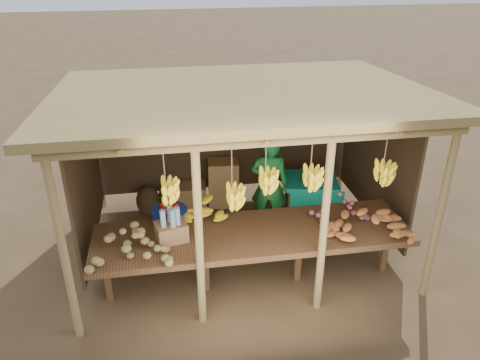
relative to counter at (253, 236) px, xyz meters
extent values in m
plane|color=brown|center=(0.00, 0.95, -0.74)|extent=(60.00, 60.00, 0.00)
cylinder|color=#9F8652|center=(-2.10, -0.55, 0.36)|extent=(0.09, 0.09, 2.20)
cylinder|color=#9F8652|center=(2.10, -0.55, 0.36)|extent=(0.09, 0.09, 2.20)
cylinder|color=#9F8652|center=(-2.10, 2.45, 0.36)|extent=(0.09, 0.09, 2.20)
cylinder|color=#9F8652|center=(2.10, 2.45, 0.36)|extent=(0.09, 0.09, 2.20)
cylinder|color=#9F8652|center=(-0.70, -0.55, 0.36)|extent=(0.09, 0.09, 2.20)
cylinder|color=#9F8652|center=(0.70, -0.55, 0.36)|extent=(0.09, 0.09, 2.20)
cylinder|color=#9F8652|center=(0.00, -0.55, 1.46)|extent=(4.40, 0.09, 0.09)
cylinder|color=#9F8652|center=(0.00, 2.45, 1.46)|extent=(4.40, 0.09, 0.09)
cube|color=olive|center=(0.00, 0.95, 1.55)|extent=(4.70, 3.50, 0.28)
cube|color=#473521|center=(0.00, 2.43, 0.47)|extent=(4.20, 0.04, 1.98)
cube|color=#473521|center=(-2.08, 1.15, 0.47)|extent=(0.04, 2.40, 1.98)
cube|color=#473521|center=(2.08, 1.15, 0.47)|extent=(0.04, 2.40, 1.98)
cube|color=brown|center=(0.00, 0.00, 0.02)|extent=(3.90, 1.05, 0.08)
cube|color=brown|center=(-1.80, 0.00, -0.38)|extent=(0.08, 0.08, 0.72)
cube|color=brown|center=(-0.60, 0.00, -0.38)|extent=(0.08, 0.08, 0.72)
cube|color=brown|center=(0.60, 0.00, -0.38)|extent=(0.08, 0.08, 0.72)
cube|color=brown|center=(1.80, 0.00, -0.38)|extent=(0.08, 0.08, 0.72)
cylinder|color=navy|center=(-0.99, 0.45, 0.14)|extent=(0.46, 0.46, 0.16)
cube|color=#9C7246|center=(-0.99, 0.00, 0.17)|extent=(0.41, 0.36, 0.22)
imported|color=#1A7531|center=(0.50, 1.29, 0.03)|extent=(0.64, 0.51, 1.54)
cube|color=brown|center=(1.19, 1.42, -0.40)|extent=(0.83, 0.74, 0.67)
cube|color=#0D9781|center=(1.19, 1.42, -0.04)|extent=(0.92, 0.83, 0.07)
cube|color=#9C7246|center=(-0.08, 2.15, -0.52)|extent=(0.51, 0.42, 0.40)
cube|color=#9C7246|center=(-0.08, 2.15, -0.12)|extent=(0.51, 0.42, 0.40)
cube|color=#9C7246|center=(-0.63, 2.15, -0.52)|extent=(0.51, 0.42, 0.40)
ellipsoid|color=#473521|center=(-1.34, 2.15, -0.51)|extent=(0.39, 0.39, 0.53)
ellipsoid|color=#473521|center=(-0.99, 2.15, -0.51)|extent=(0.39, 0.39, 0.53)
camera|label=1|loc=(-0.97, -4.77, 3.20)|focal=35.00mm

